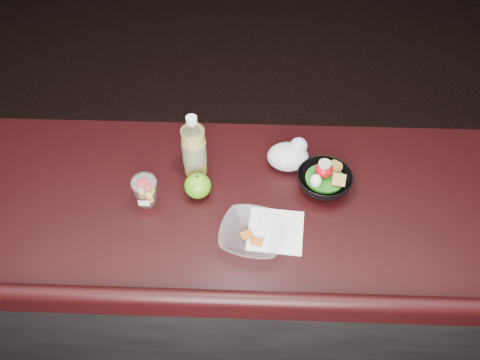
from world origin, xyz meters
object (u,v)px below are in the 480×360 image
snack_bowl (324,180)px  takeout_bowl (252,235)px  fruit_cup (145,190)px  green_apple (198,186)px  lemonade_bottle (194,150)px

snack_bowl → takeout_bowl: bearing=-135.8°
fruit_cup → snack_bowl: size_ratio=0.58×
green_apple → lemonade_bottle: bearing=99.6°
green_apple → takeout_bowl: 0.24m
lemonade_bottle → snack_bowl: bearing=-7.5°
green_apple → takeout_bowl: (0.17, -0.17, -0.02)m
lemonade_bottle → green_apple: lemonade_bottle is taller
snack_bowl → fruit_cup: bearing=-171.5°
lemonade_bottle → takeout_bowl: size_ratio=1.03×
green_apple → fruit_cup: bearing=-166.4°
green_apple → snack_bowl: size_ratio=0.45×
lemonade_bottle → snack_bowl: size_ratio=1.20×
snack_bowl → takeout_bowl: size_ratio=0.86×
lemonade_bottle → takeout_bowl: lemonade_bottle is taller
lemonade_bottle → snack_bowl: 0.42m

